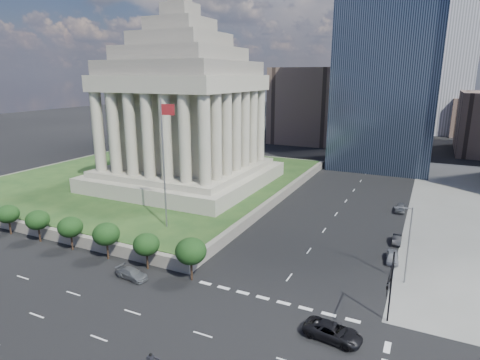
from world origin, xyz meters
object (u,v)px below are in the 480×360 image
Objects in this scene: street_lamp_north at (407,241)px; pickup_truck at (333,332)px; parked_sedan_mid at (397,240)px; traffic_signal_ne at (390,284)px; parked_sedan_far at (401,208)px; parked_sedan_near at (392,257)px; flagpole at (164,158)px; war_memorial at (183,94)px; suv_grey at (132,274)px.

street_lamp_north is 16.66m from pickup_truck.
pickup_truck is at bearing -98.73° from parked_sedan_mid.
traffic_signal_ne is 2.13× the size of parked_sedan_mid.
parked_sedan_far is at bearing 92.47° from traffic_signal_ne.
street_lamp_north is 2.44× the size of parked_sedan_near.
street_lamp_north is (35.16, 1.00, -7.45)m from flagpole.
war_memorial is 6.75× the size of pickup_truck.
parked_sedan_near reaches higher than parked_sedan_mid.
traffic_signal_ne is 7.36m from pickup_truck.
war_memorial is at bearing 152.98° from parked_sedan_near.
parked_sedan_near is at bearing -85.96° from parked_sedan_far.
flagpole is at bearing -178.37° from street_lamp_north.
pickup_truck is at bearing -109.73° from street_lamp_north.
parked_sedan_near is at bearing -91.37° from parked_sedan_mid.
parked_sedan_mid is (-1.00, 23.80, -4.63)m from traffic_signal_ne.
parked_sedan_near is (29.62, 19.62, 0.03)m from suv_grey.
traffic_signal_ne is 17.55m from parked_sedan_near.
suv_grey is at bearing -74.09° from flagpole.
traffic_signal_ne reaches higher than parked_sedan_near.
flagpole is at bearing 163.29° from traffic_signal_ne.
parked_sedan_far is at bearing 95.07° from street_lamp_north.
traffic_signal_ne reaches higher than suv_grey.
flagpole is (12.17, -24.00, -8.29)m from war_memorial.
traffic_signal_ne is 24.26m from parked_sedan_mid.
parked_sedan_mid is (3.55, 27.49, -0.18)m from pickup_truck.
war_memorial reaches higher than suv_grey.
street_lamp_north is at bearing -13.05° from pickup_truck.
war_memorial is 8.47× the size of suv_grey.
war_memorial is at bearing 29.89° from suv_grey.
war_memorial is 9.52× the size of parked_sedan_near.
flagpole is 36.69m from traffic_signal_ne.
pickup_truck is at bearing -140.92° from traffic_signal_ne.
street_lamp_north reaches higher than parked_sedan_near.
parked_sedan_far is (44.77, 5.80, -20.62)m from war_memorial.
parked_sedan_mid is 16.33m from parked_sedan_far.
parked_sedan_mid is at bearing 92.41° from traffic_signal_ne.
street_lamp_north is 2.20× the size of parked_sedan_far.
traffic_signal_ne is 31.08m from suv_grey.
parked_sedan_far is at bearing 7.39° from war_memorial.
pickup_truck reaches higher than parked_sedan_far.
street_lamp_north is at bearing -25.92° from war_memorial.
parked_sedan_near is 1.09× the size of parked_sedan_mid.
street_lamp_north is at bearing 1.63° from flagpole.
parked_sedan_far is at bearing -27.35° from suv_grey.
parked_sedan_near is at bearing 11.23° from flagpole.
flagpole reaches higher than pickup_truck.
war_memorial reaches higher than pickup_truck.
flagpole is at bearing -63.11° from war_memorial.
street_lamp_north is at bearing -59.34° from suv_grey.
suv_grey is at bearing -121.78° from parked_sedan_far.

